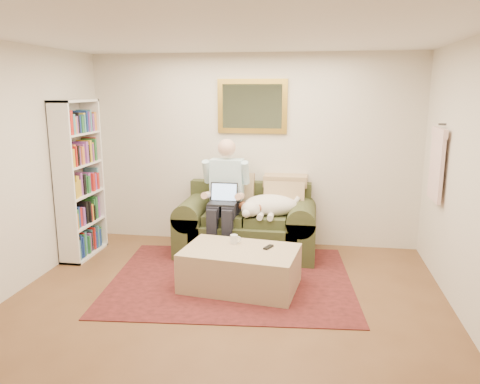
% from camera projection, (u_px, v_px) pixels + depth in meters
% --- Properties ---
extents(room_shell, '(4.51, 5.00, 2.61)m').
position_uv_depth(room_shell, '(222.00, 180.00, 4.34)').
color(room_shell, brown).
rests_on(room_shell, ground).
extents(rug, '(2.88, 2.39, 0.01)m').
position_uv_depth(rug, '(231.00, 279.00, 5.34)').
color(rug, black).
rests_on(rug, room_shell).
extents(sofa, '(1.79, 0.91, 1.07)m').
position_uv_depth(sofa, '(247.00, 230.00, 6.16)').
color(sofa, '#414223').
rests_on(sofa, room_shell).
extents(seated_man, '(0.59, 0.84, 1.50)m').
position_uv_depth(seated_man, '(224.00, 200.00, 5.94)').
color(seated_man, '#8CCBD8').
rests_on(seated_man, sofa).
extents(laptop, '(0.35, 0.27, 0.25)m').
position_uv_depth(laptop, '(223.00, 198.00, 5.87)').
color(laptop, black).
rests_on(laptop, seated_man).
extents(sleeping_dog, '(0.74, 0.46, 0.27)m').
position_uv_depth(sleeping_dog, '(271.00, 205.00, 5.94)').
color(sleeping_dog, white).
rests_on(sleeping_dog, sofa).
extents(ottoman, '(1.30, 0.92, 0.44)m').
position_uv_depth(ottoman, '(240.00, 268.00, 5.08)').
color(ottoman, tan).
rests_on(ottoman, room_shell).
extents(coffee_mug, '(0.08, 0.08, 0.10)m').
position_uv_depth(coffee_mug, '(234.00, 239.00, 5.20)').
color(coffee_mug, white).
rests_on(coffee_mug, ottoman).
extents(tv_remote, '(0.11, 0.16, 0.02)m').
position_uv_depth(tv_remote, '(268.00, 247.00, 5.07)').
color(tv_remote, black).
rests_on(tv_remote, ottoman).
extents(bookshelf, '(0.28, 0.80, 2.00)m').
position_uv_depth(bookshelf, '(79.00, 180.00, 5.94)').
color(bookshelf, white).
rests_on(bookshelf, room_shell).
extents(wall_mirror, '(0.94, 0.04, 0.72)m').
position_uv_depth(wall_mirror, '(252.00, 106.00, 6.25)').
color(wall_mirror, gold).
rests_on(wall_mirror, room_shell).
extents(hanging_shirt, '(0.06, 0.52, 0.90)m').
position_uv_depth(hanging_shirt, '(437.00, 161.00, 5.19)').
color(hanging_shirt, '#F8CECD').
rests_on(hanging_shirt, room_shell).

